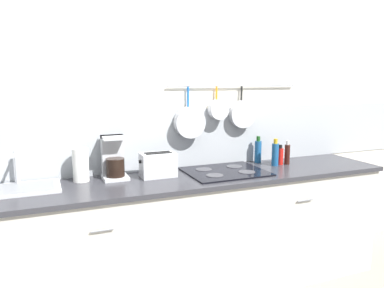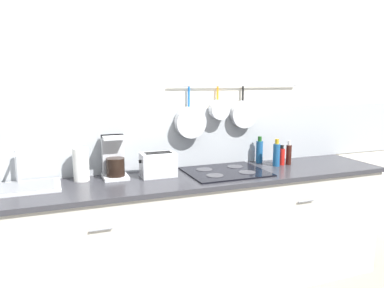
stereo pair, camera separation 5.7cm
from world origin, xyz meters
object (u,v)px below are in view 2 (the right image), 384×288
(bottle_dish_soap, at_px, (282,156))
(bottle_hot_sauce, at_px, (259,151))
(bottle_vinegar, at_px, (276,154))
(toaster, at_px, (158,165))
(bottle_olive_oil, at_px, (289,154))
(paper_towel_roll, at_px, (81,164))
(coffee_maker, at_px, (114,160))

(bottle_dish_soap, bearing_deg, bottle_hot_sauce, 135.57)
(bottle_vinegar, xyz_separation_m, bottle_dish_soap, (0.07, 0.02, -0.03))
(toaster, height_order, bottle_olive_oil, bottle_olive_oil)
(paper_towel_roll, xyz_separation_m, toaster, (0.55, -0.09, -0.03))
(bottle_olive_oil, bearing_deg, bottle_hot_sauce, 143.08)
(paper_towel_roll, height_order, bottle_hot_sauce, paper_towel_roll)
(bottle_hot_sauce, distance_m, bottle_dish_soap, 0.20)
(toaster, xyz_separation_m, bottle_dish_soap, (1.09, 0.00, -0.02))
(paper_towel_roll, bearing_deg, bottle_hot_sauce, 1.69)
(coffee_maker, relative_size, bottle_vinegar, 1.37)
(toaster, bearing_deg, coffee_maker, 162.66)
(coffee_maker, relative_size, bottle_hot_sauce, 1.36)
(bottle_dish_soap, bearing_deg, bottle_vinegar, -162.07)
(toaster, relative_size, bottle_vinegar, 1.21)
(paper_towel_roll, bearing_deg, bottle_vinegar, -4.10)
(toaster, xyz_separation_m, bottle_olive_oil, (1.15, -0.01, 0.00))
(bottle_vinegar, relative_size, bottle_olive_oil, 1.11)
(bottle_vinegar, bearing_deg, bottle_olive_oil, 3.33)
(coffee_maker, bearing_deg, bottle_dish_soap, -3.86)
(paper_towel_roll, bearing_deg, bottle_olive_oil, -3.54)
(bottle_hot_sauce, relative_size, bottle_vinegar, 1.01)
(toaster, relative_size, bottle_dish_soap, 1.63)
(paper_towel_roll, xyz_separation_m, coffee_maker, (0.24, 0.00, 0.01))
(bottle_olive_oil, bearing_deg, paper_towel_roll, 176.46)
(paper_towel_roll, height_order, bottle_olive_oil, paper_towel_roll)
(bottle_hot_sauce, bearing_deg, coffee_maker, -178.16)
(paper_towel_roll, relative_size, bottle_olive_oil, 1.16)
(toaster, relative_size, bottle_olive_oil, 1.34)
(toaster, height_order, bottle_dish_soap, toaster)
(coffee_maker, height_order, toaster, coffee_maker)
(toaster, distance_m, bottle_vinegar, 1.03)
(paper_towel_roll, relative_size, bottle_dish_soap, 1.40)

